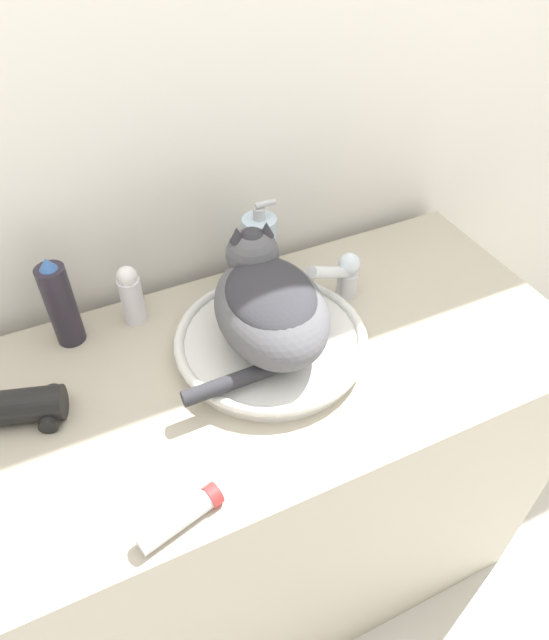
{
  "coord_description": "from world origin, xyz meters",
  "views": [
    {
      "loc": [
        -0.33,
        -0.38,
        1.65
      ],
      "look_at": [
        -0.01,
        0.29,
        0.96
      ],
      "focal_mm": 32.0,
      "sensor_mm": 36.0,
      "label": 1
    }
  ],
  "objects_px": {
    "hairspray_can_black": "(61,304)",
    "hair_dryer": "(16,407)",
    "faucet": "(343,274)",
    "soap_pump_bottle": "(260,251)",
    "cat": "(268,301)",
    "deodorant_stick": "(131,295)",
    "cream_tube": "(181,517)"
  },
  "relations": [
    {
      "from": "hairspray_can_black",
      "to": "soap_pump_bottle",
      "type": "distance_m",
      "value": 0.4
    },
    {
      "from": "faucet",
      "to": "soap_pump_bottle",
      "type": "height_order",
      "value": "soap_pump_bottle"
    },
    {
      "from": "soap_pump_bottle",
      "to": "deodorant_stick",
      "type": "bearing_deg",
      "value": 180.0
    },
    {
      "from": "faucet",
      "to": "hairspray_can_black",
      "type": "relative_size",
      "value": 0.74
    },
    {
      "from": "faucet",
      "to": "hair_dryer",
      "type": "relative_size",
      "value": 0.76
    },
    {
      "from": "hairspray_can_black",
      "to": "hair_dryer",
      "type": "height_order",
      "value": "hairspray_can_black"
    },
    {
      "from": "cat",
      "to": "faucet",
      "type": "xyz_separation_m",
      "value": [
        0.2,
        0.06,
        -0.05
      ]
    },
    {
      "from": "soap_pump_bottle",
      "to": "hair_dryer",
      "type": "relative_size",
      "value": 1.05
    },
    {
      "from": "deodorant_stick",
      "to": "cream_tube",
      "type": "bearing_deg",
      "value": -96.96
    },
    {
      "from": "cat",
      "to": "faucet",
      "type": "distance_m",
      "value": 0.21
    },
    {
      "from": "cat",
      "to": "hairspray_can_black",
      "type": "xyz_separation_m",
      "value": [
        -0.34,
        0.18,
        -0.02
      ]
    },
    {
      "from": "cat",
      "to": "soap_pump_bottle",
      "type": "xyz_separation_m",
      "value": [
        0.06,
        0.18,
        -0.03
      ]
    },
    {
      "from": "soap_pump_bottle",
      "to": "hair_dryer",
      "type": "xyz_separation_m",
      "value": [
        -0.52,
        -0.16,
        -0.06
      ]
    },
    {
      "from": "cat",
      "to": "soap_pump_bottle",
      "type": "relative_size",
      "value": 1.61
    },
    {
      "from": "hairspray_can_black",
      "to": "deodorant_stick",
      "type": "relative_size",
      "value": 1.48
    },
    {
      "from": "cat",
      "to": "deodorant_stick",
      "type": "distance_m",
      "value": 0.28
    },
    {
      "from": "cream_tube",
      "to": "hair_dryer",
      "type": "bearing_deg",
      "value": 122.24
    },
    {
      "from": "cream_tube",
      "to": "hair_dryer",
      "type": "distance_m",
      "value": 0.35
    },
    {
      "from": "cat",
      "to": "cream_tube",
      "type": "xyz_separation_m",
      "value": [
        -0.27,
        -0.27,
        -0.1
      ]
    },
    {
      "from": "hairspray_can_black",
      "to": "soap_pump_bottle",
      "type": "height_order",
      "value": "soap_pump_bottle"
    },
    {
      "from": "cream_tube",
      "to": "deodorant_stick",
      "type": "bearing_deg",
      "value": 83.04
    },
    {
      "from": "soap_pump_bottle",
      "to": "hairspray_can_black",
      "type": "bearing_deg",
      "value": 180.0
    },
    {
      "from": "hairspray_can_black",
      "to": "cream_tube",
      "type": "relative_size",
      "value": 1.41
    },
    {
      "from": "cat",
      "to": "cream_tube",
      "type": "bearing_deg",
      "value": 143.5
    },
    {
      "from": "cream_tube",
      "to": "faucet",
      "type": "bearing_deg",
      "value": 36.01
    },
    {
      "from": "hairspray_can_black",
      "to": "hair_dryer",
      "type": "distance_m",
      "value": 0.2
    },
    {
      "from": "hair_dryer",
      "to": "deodorant_stick",
      "type": "bearing_deg",
      "value": -130.21
    },
    {
      "from": "cat",
      "to": "deodorant_stick",
      "type": "relative_size",
      "value": 2.43
    },
    {
      "from": "faucet",
      "to": "hair_dryer",
      "type": "distance_m",
      "value": 0.65
    },
    {
      "from": "cream_tube",
      "to": "hairspray_can_black",
      "type": "bearing_deg",
      "value": 99.01
    },
    {
      "from": "deodorant_stick",
      "to": "hair_dryer",
      "type": "relative_size",
      "value": 0.7
    },
    {
      "from": "faucet",
      "to": "cat",
      "type": "bearing_deg",
      "value": -3.27
    }
  ]
}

